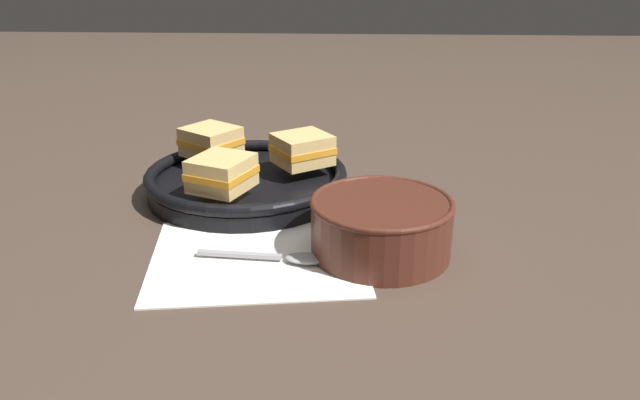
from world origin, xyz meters
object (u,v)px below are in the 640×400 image
Objects in this scene: soup_bowl at (381,223)px; sandwich_near_left at (302,149)px; sandwich_near_right at (211,141)px; sandwich_far_left at (222,173)px; skillet at (247,181)px; spoon at (285,257)px.

soup_bowl is 1.62× the size of sandwich_near_left.
sandwich_near_left and sandwich_near_right have the same top height.
sandwich_far_left is (-0.10, -0.11, 0.00)m from sandwich_near_left.
skillet is (-0.20, 0.19, -0.02)m from soup_bowl.
sandwich_far_left is at bearing 130.53° from spoon.
sandwich_far_left reaches higher than soup_bowl.
sandwich_near_right is at bearing 107.53° from sandwich_far_left.
soup_bowl is at bearing -43.70° from sandwich_near_right.
spoon is 1.51× the size of sandwich_far_left.
skillet is 0.10m from sandwich_far_left.
sandwich_near_left is at bearing 117.46° from soup_bowl.
sandwich_near_right is (-0.15, 0.03, 0.00)m from sandwich_near_left.
spoon is 0.26m from sandwich_near_left.
spoon is 0.24m from skillet.
sandwich_near_left is at bearing -12.47° from sandwich_near_right.
sandwich_far_left is (-0.02, -0.09, 0.04)m from skillet.
sandwich_near_right is at bearing 137.53° from skillet.
sandwich_near_left is at bearing 47.53° from sandwich_far_left.
spoon is 0.50× the size of skillet.
sandwich_near_left is 1.00× the size of sandwich_near_right.
sandwich_near_left is at bearing 93.64° from spoon.
spoon is 0.18m from sandwich_far_left.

